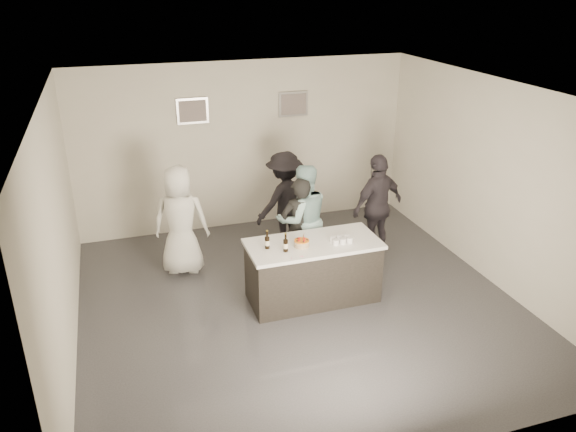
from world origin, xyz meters
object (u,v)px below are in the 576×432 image
at_px(person_guest_left, 181,220).
at_px(person_guest_back, 285,200).
at_px(beer_bottle_a, 267,240).
at_px(person_main_black, 299,228).
at_px(person_guest_right, 378,206).
at_px(person_main_blue, 303,219).
at_px(beer_bottle_b, 286,243).
at_px(cake, 302,244).
at_px(bar_counter, 313,271).

distance_m(person_guest_left, person_guest_back, 1.82).
bearing_deg(beer_bottle_a, person_main_black, 44.97).
distance_m(person_guest_right, person_guest_back, 1.55).
relative_size(person_main_blue, person_guest_back, 1.04).
bearing_deg(person_guest_left, person_guest_back, -152.01).
height_order(person_main_blue, person_guest_right, person_main_blue).
bearing_deg(beer_bottle_a, beer_bottle_b, -37.51).
bearing_deg(person_guest_left, beer_bottle_b, 143.83).
height_order(cake, beer_bottle_a, beer_bottle_a).
bearing_deg(beer_bottle_a, person_main_blue, 46.06).
bearing_deg(person_guest_right, person_guest_left, -26.27).
height_order(bar_counter, beer_bottle_a, beer_bottle_a).
height_order(beer_bottle_a, person_main_blue, person_main_blue).
height_order(person_main_black, person_guest_left, person_guest_left).
bearing_deg(beer_bottle_a, person_guest_right, 24.59).
height_order(person_main_blue, person_guest_left, person_main_blue).
bearing_deg(person_guest_back, person_main_blue, 68.19).
bearing_deg(person_main_blue, cake, 68.41).
bearing_deg(person_guest_back, bar_counter, 63.68).
relative_size(person_main_black, person_main_blue, 0.91).
bearing_deg(person_guest_left, bar_counter, 155.68).
bearing_deg(beer_bottle_b, bar_counter, 17.69).
bearing_deg(person_main_blue, beer_bottle_b, 57.91).
relative_size(person_main_black, person_guest_back, 0.95).
height_order(beer_bottle_a, person_guest_back, person_guest_back).
distance_m(bar_counter, beer_bottle_b, 0.75).
height_order(cake, beer_bottle_b, beer_bottle_b).
xyz_separation_m(person_main_black, person_guest_left, (-1.68, 0.70, 0.07)).
distance_m(beer_bottle_b, person_main_blue, 1.17).
bearing_deg(beer_bottle_a, person_guest_left, 124.94).
xyz_separation_m(person_main_blue, person_guest_right, (1.34, 0.14, -0.00)).
xyz_separation_m(beer_bottle_a, person_guest_right, (2.14, 0.98, -0.16)).
relative_size(cake, person_guest_right, 0.12).
bearing_deg(bar_counter, person_guest_back, 85.27).
bearing_deg(beer_bottle_b, person_guest_left, 127.27).
bearing_deg(person_main_black, beer_bottle_b, 57.48).
bearing_deg(person_guest_right, person_guest_back, -49.02).
bearing_deg(person_guest_back, beer_bottle_a, 43.79).
relative_size(bar_counter, cake, 8.93).
xyz_separation_m(person_main_black, person_guest_right, (1.44, 0.28, 0.07)).
distance_m(person_main_black, person_guest_right, 1.47).
distance_m(person_main_blue, person_guest_left, 1.87).
xyz_separation_m(cake, person_guest_left, (-1.44, 1.48, -0.07)).
bearing_deg(cake, person_guest_back, 79.47).
relative_size(bar_counter, person_guest_right, 1.07).
xyz_separation_m(beer_bottle_a, person_guest_left, (-0.98, 1.40, -0.16)).
bearing_deg(person_guest_right, cake, 13.81).
height_order(beer_bottle_a, person_main_black, person_main_black).
xyz_separation_m(cake, person_main_black, (0.23, 0.78, -0.14)).
bearing_deg(beer_bottle_b, person_main_blue, 59.18).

